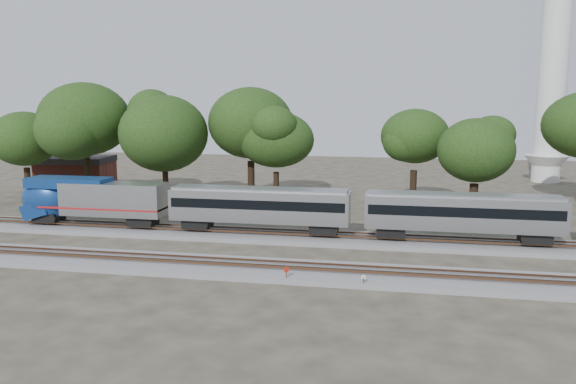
{
  "coord_description": "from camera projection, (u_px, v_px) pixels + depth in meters",
  "views": [
    {
      "loc": [
        8.33,
        -42.17,
        12.4
      ],
      "look_at": [
        -0.57,
        5.0,
        4.44
      ],
      "focal_mm": 35.0,
      "sensor_mm": 36.0,
      "label": 1
    }
  ],
  "objects": [
    {
      "name": "tree_2",
      "position": [
        164.0,
        134.0,
        63.72
      ],
      "size": [
        8.68,
        8.68,
        12.24
      ],
      "color": "black",
      "rests_on": "ground"
    },
    {
      "name": "brick_building",
      "position": [
        76.0,
        173.0,
        78.07
      ],
      "size": [
        10.26,
        7.87,
        4.54
      ],
      "rotation": [
        0.0,
        0.0,
        0.13
      ],
      "color": "maroon",
      "rests_on": "ground"
    },
    {
      "name": "tree_3",
      "position": [
        251.0,
        123.0,
        65.24
      ],
      "size": [
        9.83,
        9.83,
        13.85
      ],
      "color": "black",
      "rests_on": "ground"
    },
    {
      "name": "tree_6",
      "position": [
        476.0,
        151.0,
        56.04
      ],
      "size": [
        7.47,
        7.47,
        10.52
      ],
      "color": "black",
      "rests_on": "ground"
    },
    {
      "name": "tree_4",
      "position": [
        276.0,
        140.0,
        62.79
      ],
      "size": [
        8.05,
        8.05,
        11.35
      ],
      "color": "black",
      "rests_on": "ground"
    },
    {
      "name": "switch_lever",
      "position": [
        337.0,
        283.0,
        37.79
      ],
      "size": [
        0.57,
        0.46,
        0.3
      ],
      "primitive_type": "cube",
      "rotation": [
        0.0,
        0.0,
        -0.36
      ],
      "color": "#512D19",
      "rests_on": "ground"
    },
    {
      "name": "tree_5",
      "position": [
        415.0,
        136.0,
        62.4
      ],
      "size": [
        8.46,
        8.46,
        11.93
      ],
      "color": "black",
      "rests_on": "ground"
    },
    {
      "name": "track_near",
      "position": [
        273.0,
        270.0,
        40.52
      ],
      "size": [
        160.0,
        5.0,
        0.73
      ],
      "color": "slate",
      "rests_on": "ground"
    },
    {
      "name": "tree_0",
      "position": [
        25.0,
        139.0,
        68.06
      ],
      "size": [
        7.77,
        7.77,
        10.96
      ],
      "color": "black",
      "rests_on": "ground"
    },
    {
      "name": "switch_stand_white",
      "position": [
        363.0,
        280.0,
        37.0
      ],
      "size": [
        0.31,
        0.06,
        0.97
      ],
      "rotation": [
        0.0,
        0.0,
        -0.0
      ],
      "color": "#512D19",
      "rests_on": "ground"
    },
    {
      "name": "track_far",
      "position": [
        296.0,
        237.0,
        50.21
      ],
      "size": [
        160.0,
        5.0,
        0.73
      ],
      "color": "slate",
      "rests_on": "ground"
    },
    {
      "name": "ground",
      "position": [
        283.0,
        258.0,
        44.43
      ],
      "size": [
        160.0,
        160.0,
        0.0
      ],
      "primitive_type": "plane",
      "color": "#383328",
      "rests_on": "ground"
    },
    {
      "name": "switch_stand_red",
      "position": [
        286.0,
        273.0,
        38.09
      ],
      "size": [
        0.36,
        0.1,
        1.14
      ],
      "rotation": [
        0.0,
        0.0,
        0.18
      ],
      "color": "#512D19",
      "rests_on": "ground"
    },
    {
      "name": "train",
      "position": [
        576.0,
        216.0,
        45.53
      ],
      "size": [
        102.1,
        2.91,
        4.29
      ],
      "color": "#ABAEB3",
      "rests_on": "ground"
    },
    {
      "name": "tree_1",
      "position": [
        85.0,
        119.0,
        66.8
      ],
      "size": [
        10.21,
        10.21,
        14.4
      ],
      "color": "black",
      "rests_on": "ground"
    }
  ]
}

